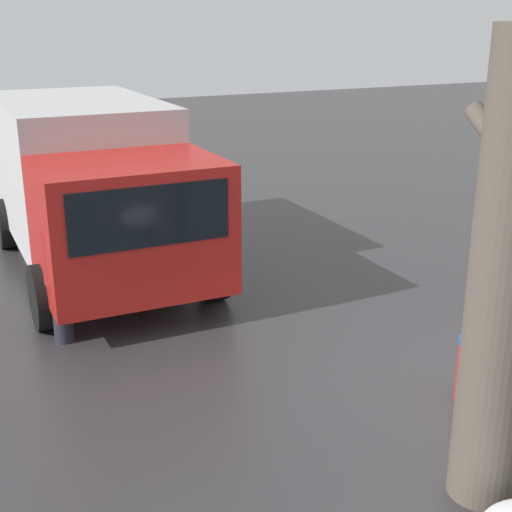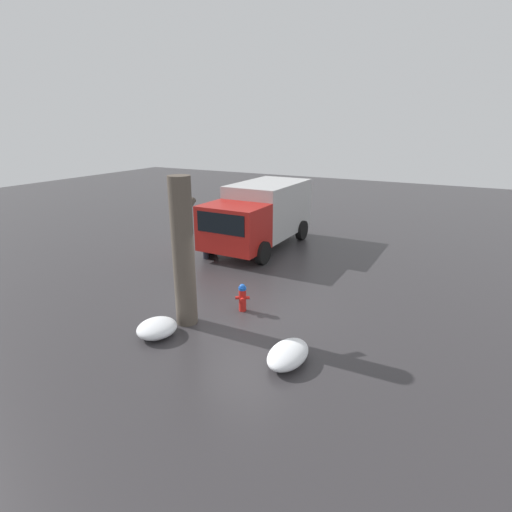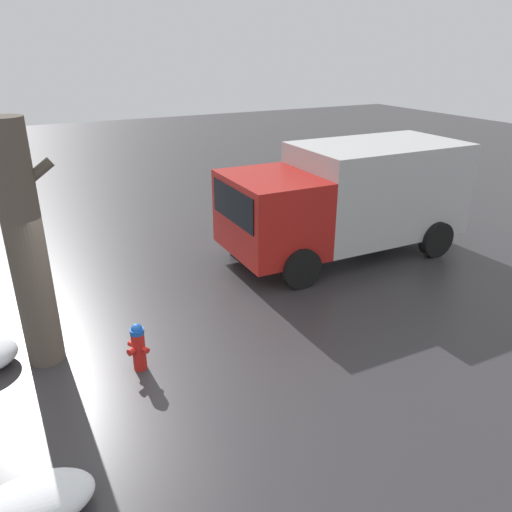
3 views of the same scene
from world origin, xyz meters
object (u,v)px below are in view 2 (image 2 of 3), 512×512
at_px(delivery_truck, 260,213).
at_px(pedestrian, 205,236).
at_px(tree_trunk, 183,252).
at_px(fire_hydrant, 242,297).

bearing_deg(delivery_truck, pedestrian, 67.66).
bearing_deg(delivery_truck, tree_trunk, 102.65).
relative_size(tree_trunk, delivery_truck, 0.66).
bearing_deg(fire_hydrant, delivery_truck, 173.45).
relative_size(fire_hydrant, tree_trunk, 0.21).
distance_m(tree_trunk, pedestrian, 5.55).
distance_m(fire_hydrant, pedestrian, 5.04).
relative_size(fire_hydrant, pedestrian, 0.49).
bearing_deg(fire_hydrant, pedestrian, -162.56).
xyz_separation_m(fire_hydrant, pedestrian, (3.42, 3.67, 0.51)).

